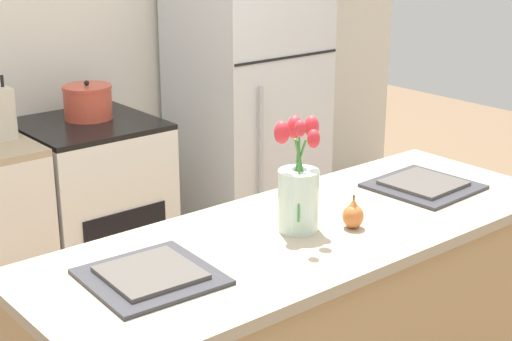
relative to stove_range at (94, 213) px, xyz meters
name	(u,v)px	position (x,y,z in m)	size (l,w,h in m)	color
back_wall	(22,17)	(-0.10, 0.40, 0.90)	(5.20, 0.08, 2.70)	silver
stove_range	(94,213)	(0.00, 0.00, 0.00)	(0.60, 0.61, 0.90)	silver
refrigerator	(247,90)	(0.95, 0.00, 0.47)	(0.68, 0.67, 1.83)	silver
flower_vase	(298,189)	(-0.13, -1.59, 0.59)	(0.15, 0.15, 0.36)	silver
pear_figurine	(353,215)	(0.01, -1.68, 0.50)	(0.06, 0.06, 0.11)	#C66B33
plate_setting_left	(151,275)	(-0.66, -1.59, 0.47)	(0.34, 0.34, 0.02)	#333338
plate_setting_right	(423,185)	(0.46, -1.59, 0.47)	(0.34, 0.34, 0.02)	#333338
cooking_pot	(88,102)	(0.04, 0.05, 0.53)	(0.23, 0.23, 0.18)	#CC4C38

